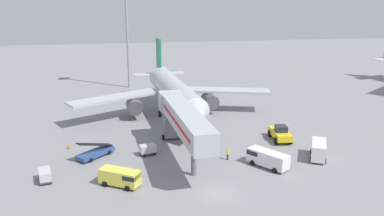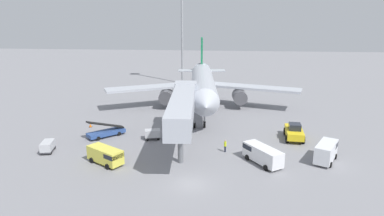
{
  "view_description": "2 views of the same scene",
  "coord_description": "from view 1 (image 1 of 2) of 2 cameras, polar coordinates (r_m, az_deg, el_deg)",
  "views": [
    {
      "loc": [
        -10.15,
        -40.04,
        21.95
      ],
      "look_at": [
        1.07,
        22.48,
        3.87
      ],
      "focal_mm": 37.45,
      "sensor_mm": 36.0,
      "label": 1
    },
    {
      "loc": [
        3.61,
        -32.83,
        17.44
      ],
      "look_at": [
        -2.0,
        21.12,
        2.76
      ],
      "focal_mm": 31.48,
      "sensor_mm": 36.0,
      "label": 2
    }
  ],
  "objects": [
    {
      "name": "safety_cone_alpha",
      "position": [
        62.12,
        -17.21,
        -5.21
      ],
      "size": [
        0.46,
        0.46,
        0.7
      ],
      "color": "black",
      "rests_on": "ground"
    },
    {
      "name": "ground_plane",
      "position": [
        46.78,
        3.66,
        -12.13
      ],
      "size": [
        300.0,
        300.0,
        0.0
      ],
      "primitive_type": "plane",
      "color": "gray"
    },
    {
      "name": "ground_crew_worker_foreground",
      "position": [
        55.44,
        5.09,
        -6.49
      ],
      "size": [
        0.38,
        0.38,
        1.69
      ],
      "color": "#1E2333",
      "rests_on": "ground"
    },
    {
      "name": "service_van_near_center",
      "position": [
        58.27,
        17.59,
        -5.59
      ],
      "size": [
        3.86,
        5.11,
        2.4
      ],
      "color": "white",
      "rests_on": "ground"
    },
    {
      "name": "airplane_at_gate",
      "position": [
        73.63,
        -2.67,
        2.43
      ],
      "size": [
        38.32,
        35.42,
        13.0
      ],
      "color": "#B7BCC6",
      "rests_on": "ground"
    },
    {
      "name": "apron_light_mast",
      "position": [
        96.98,
        -9.39,
        14.5
      ],
      "size": [
        2.4,
        2.4,
        29.34
      ],
      "color": "#93969B",
      "rests_on": "ground"
    },
    {
      "name": "jet_bridge",
      "position": [
        54.67,
        -1.38,
        -1.46
      ],
      "size": [
        4.78,
        21.45,
        7.45
      ],
      "color": "#B2B7C1",
      "rests_on": "ground"
    },
    {
      "name": "belt_loader_truck",
      "position": [
        57.83,
        -13.6,
        -6.09
      ],
      "size": [
        5.35,
        5.3,
        2.84
      ],
      "color": "#2D4C8E",
      "rests_on": "ground"
    },
    {
      "name": "baggage_cart_rear_right",
      "position": [
        57.28,
        -6.34,
        -5.87
      ],
      "size": [
        2.47,
        1.87,
        1.46
      ],
      "color": "#38383D",
      "rests_on": "ground"
    },
    {
      "name": "service_van_far_center",
      "position": [
        53.94,
        10.6,
        -6.98
      ],
      "size": [
        4.77,
        5.67,
        2.14
      ],
      "color": "white",
      "rests_on": "ground"
    },
    {
      "name": "pushback_tug",
      "position": [
        63.79,
        12.46,
        -3.54
      ],
      "size": [
        2.97,
        5.49,
        2.45
      ],
      "color": "yellow",
      "rests_on": "ground"
    },
    {
      "name": "service_van_near_right",
      "position": [
        48.72,
        -10.1,
        -9.62
      ],
      "size": [
        5.14,
        4.16,
        2.02
      ],
      "color": "#E5DB4C",
      "rests_on": "ground"
    },
    {
      "name": "baggage_cart_mid_left",
      "position": [
        52.4,
        -20.21,
        -8.95
      ],
      "size": [
        1.9,
        2.83,
        1.45
      ],
      "color": "#38383D",
      "rests_on": "ground"
    }
  ]
}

